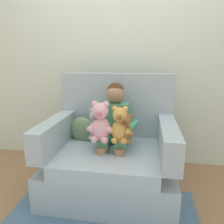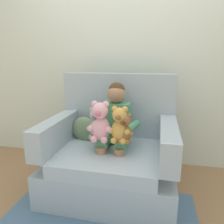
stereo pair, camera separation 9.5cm
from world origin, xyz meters
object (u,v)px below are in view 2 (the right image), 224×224
Objects in this scene: armchair at (112,155)px; plush_grey at (96,124)px; seated_child at (115,124)px; throw_pillow at (84,129)px; plush_brown at (125,129)px; plush_pink at (100,123)px; plush_honey at (119,126)px.

armchair reaches higher than plush_grey.
seated_child is 0.36m from throw_pillow.
armchair is 4.39× the size of throw_pillow.
plush_brown is (0.26, -0.04, -0.01)m from plush_grey.
plush_pink is 0.16m from plush_honey.
plush_pink reaches higher than plush_grey.
plush_honey is 0.52m from throw_pillow.
plush_pink is (-0.09, -0.18, 0.06)m from seated_child.
seated_child is 3.27× the size of plush_brown.
plush_pink reaches higher than plush_brown.
plush_grey is at bearing 157.57° from plush_honey.
plush_honey is at bearing -73.70° from seated_child.
plush_pink is at bearing -48.49° from throw_pillow.
plush_brown is at bearing -62.89° from seated_child.
plush_honey reaches higher than throw_pillow.
seated_child reaches higher than plush_grey.
seated_child is 2.66× the size of plush_honey.
plush_brown is at bearing -31.30° from throw_pillow.
plush_grey reaches higher than throw_pillow.
seated_child reaches higher than plush_pink.
seated_child is at bearing 40.90° from plush_grey.
plush_brown is at bearing -13.62° from plush_grey.
throw_pillow is at bearing 157.02° from seated_child.
plush_grey is at bearing -141.60° from seated_child.
throw_pillow is (-0.33, 0.10, -0.11)m from seated_child.
armchair is 4.53× the size of plush_brown.
plush_pink reaches higher than plush_honey.
throw_pillow is (-0.31, 0.11, 0.20)m from armchair.
seated_child is at bearing 101.49° from plush_honey.
plush_grey is (-0.05, 0.04, -0.03)m from plush_pink.
plush_brown is 0.97× the size of throw_pillow.
plush_pink is at bearing -122.22° from seated_child.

